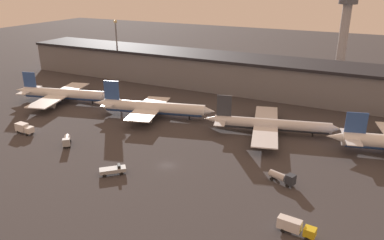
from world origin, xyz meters
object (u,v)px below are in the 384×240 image
at_px(control_tower, 345,27).
at_px(service_vehicle_4, 283,177).
at_px(service_vehicle_2, 67,141).
at_px(service_vehicle_3, 295,226).
at_px(airplane_0, 63,94).
at_px(airplane_1, 152,108).
at_px(service_vehicle_1, 24,128).
at_px(airplane_2, 270,124).
at_px(service_vehicle_0, 113,170).

bearing_deg(control_tower, service_vehicle_4, -89.97).
xyz_separation_m(service_vehicle_2, service_vehicle_3, (71.15, -11.86, 0.10)).
bearing_deg(service_vehicle_2, service_vehicle_4, 55.74).
distance_m(airplane_0, airplane_1, 42.44).
xyz_separation_m(service_vehicle_1, control_tower, (83.72, 127.20, 22.96)).
bearing_deg(service_vehicle_2, service_vehicle_3, 40.42).
distance_m(airplane_2, service_vehicle_2, 64.23).
bearing_deg(service_vehicle_4, service_vehicle_0, -141.43).
relative_size(airplane_0, service_vehicle_4, 5.97).
height_order(airplane_1, airplane_2, airplane_1).
relative_size(airplane_1, service_vehicle_0, 6.82).
relative_size(service_vehicle_0, service_vehicle_4, 0.94).
bearing_deg(airplane_2, service_vehicle_3, -83.73).
height_order(airplane_0, service_vehicle_4, airplane_0).
distance_m(airplane_2, service_vehicle_1, 80.52).
bearing_deg(service_vehicle_1, control_tower, 59.00).
distance_m(airplane_0, service_vehicle_0, 68.45).
bearing_deg(service_vehicle_2, airplane_2, 84.62).
bearing_deg(control_tower, service_vehicle_3, -87.17).
bearing_deg(airplane_1, service_vehicle_2, -122.22).
bearing_deg(service_vehicle_0, service_vehicle_4, -22.49).
xyz_separation_m(airplane_0, airplane_2, (84.79, 5.03, -0.35)).
height_order(service_vehicle_0, service_vehicle_2, service_vehicle_2).
relative_size(service_vehicle_1, service_vehicle_4, 0.93).
height_order(airplane_0, service_vehicle_1, airplane_0).
bearing_deg(service_vehicle_0, service_vehicle_2, 118.32).
bearing_deg(control_tower, service_vehicle_1, -123.35).
distance_m(service_vehicle_1, service_vehicle_4, 83.98).
height_order(airplane_1, service_vehicle_1, airplane_1).
xyz_separation_m(service_vehicle_0, service_vehicle_1, (-43.13, 9.30, 0.65)).
distance_m(airplane_2, service_vehicle_0, 53.48).
bearing_deg(service_vehicle_4, airplane_1, 172.83).
height_order(service_vehicle_0, service_vehicle_1, service_vehicle_1).
bearing_deg(service_vehicle_0, service_vehicle_3, -46.88).
height_order(airplane_2, service_vehicle_2, airplane_2).
distance_m(service_vehicle_1, control_tower, 154.00).
relative_size(airplane_0, service_vehicle_1, 6.45).
bearing_deg(airplane_1, airplane_0, 166.85).
bearing_deg(service_vehicle_1, service_vehicle_3, -5.77).
xyz_separation_m(service_vehicle_2, control_tower, (64.23, 128.28, 23.17)).
xyz_separation_m(airplane_1, service_vehicle_3, (60.74, -44.43, -1.91)).
xyz_separation_m(service_vehicle_0, control_tower, (40.60, 136.50, 23.61)).
xyz_separation_m(airplane_1, control_tower, (53.83, 95.72, 21.15)).
xyz_separation_m(service_vehicle_1, service_vehicle_3, (90.64, -12.94, -0.11)).
bearing_deg(service_vehicle_1, service_vehicle_4, 6.12).
bearing_deg(airplane_0, service_vehicle_3, -37.33).
relative_size(airplane_0, control_tower, 1.00).
height_order(service_vehicle_0, service_vehicle_3, service_vehicle_3).
relative_size(airplane_2, service_vehicle_0, 6.57).
bearing_deg(airplane_1, control_tower, 46.15).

